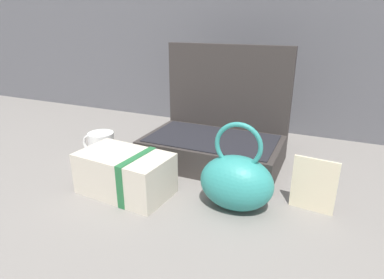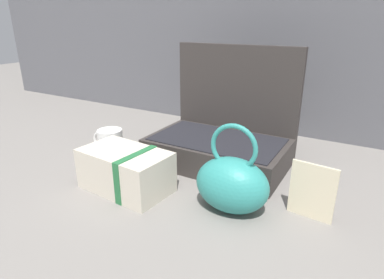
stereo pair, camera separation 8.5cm
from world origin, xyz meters
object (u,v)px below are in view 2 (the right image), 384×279
object	(u,v)px
teal_pouch_handbag	(232,183)
coffee_mug	(110,143)
open_suitcase	(222,137)
info_card_left	(312,192)
cream_toiletry_bag	(127,170)

from	to	relation	value
teal_pouch_handbag	coffee_mug	size ratio (longest dim) A/B	1.85
teal_pouch_handbag	coffee_mug	xyz separation A→B (m)	(-0.49, 0.11, -0.03)
open_suitcase	info_card_left	bearing A→B (deg)	-31.50
teal_pouch_handbag	open_suitcase	bearing A→B (deg)	119.37
teal_pouch_handbag	coffee_mug	distance (m)	0.50
teal_pouch_handbag	cream_toiletry_bag	distance (m)	0.29
teal_pouch_handbag	info_card_left	distance (m)	0.18
cream_toiletry_bag	info_card_left	bearing A→B (deg)	13.35
cream_toiletry_bag	coffee_mug	size ratio (longest dim) A/B	2.10
teal_pouch_handbag	coffee_mug	world-z (taller)	teal_pouch_handbag
open_suitcase	cream_toiletry_bag	world-z (taller)	open_suitcase
cream_toiletry_bag	info_card_left	xyz separation A→B (m)	(0.46, 0.11, 0.01)
cream_toiletry_bag	coffee_mug	xyz separation A→B (m)	(-0.21, 0.15, -0.01)
cream_toiletry_bag	coffee_mug	distance (m)	0.26
coffee_mug	info_card_left	world-z (taller)	info_card_left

